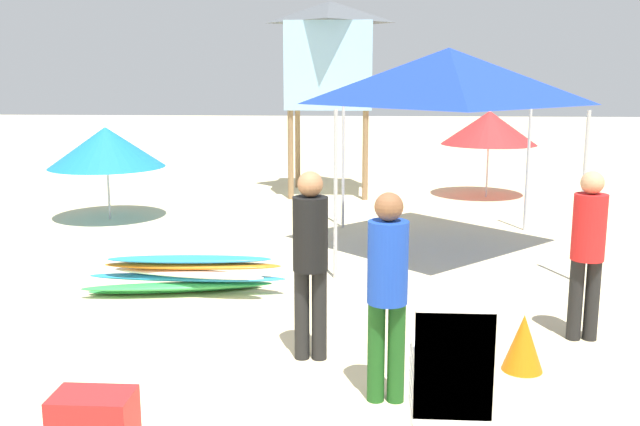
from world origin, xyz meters
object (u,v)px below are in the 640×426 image
(beach_umbrella_left, at_px, (489,128))
(beach_umbrella_mid, at_px, (106,147))
(surfboard_pile, at_px, (185,275))
(popup_canopy, at_px, (448,76))
(lifeguard_tower, at_px, (330,55))
(traffic_cone_near, at_px, (523,343))
(lifeguard_near_left, at_px, (588,244))
(lifeguard_near_center, at_px, (387,284))
(stacked_plastic_chairs, at_px, (451,375))
(lifeguard_near_right, at_px, (310,253))
(cooler_box, at_px, (94,421))

(beach_umbrella_left, xyz_separation_m, beach_umbrella_mid, (-7.24, -2.86, -0.17))
(surfboard_pile, distance_m, popup_canopy, 4.68)
(lifeguard_tower, relative_size, traffic_cone_near, 7.92)
(beach_umbrella_mid, bearing_deg, lifeguard_near_left, -39.24)
(lifeguard_near_center, bearing_deg, traffic_cone_near, 28.97)
(stacked_plastic_chairs, relative_size, traffic_cone_near, 2.48)
(lifeguard_near_left, distance_m, traffic_cone_near, 1.31)
(lifeguard_near_center, distance_m, traffic_cone_near, 1.59)
(lifeguard_near_center, xyz_separation_m, traffic_cone_near, (1.24, 0.68, -0.73))
(surfboard_pile, bearing_deg, popup_canopy, 35.38)
(lifeguard_near_center, height_order, traffic_cone_near, lifeguard_near_center)
(beach_umbrella_left, xyz_separation_m, traffic_cone_near, (-1.19, -9.22, -1.22))
(lifeguard_tower, height_order, beach_umbrella_left, lifeguard_tower)
(lifeguard_tower, bearing_deg, beach_umbrella_left, -4.35)
(traffic_cone_near, bearing_deg, beach_umbrella_mid, 133.58)
(stacked_plastic_chairs, xyz_separation_m, traffic_cone_near, (0.87, 1.84, -0.48))
(beach_umbrella_mid, bearing_deg, surfboard_pile, -60.19)
(stacked_plastic_chairs, height_order, lifeguard_near_center, lifeguard_near_center)
(stacked_plastic_chairs, height_order, traffic_cone_near, stacked_plastic_chairs)
(lifeguard_near_center, xyz_separation_m, lifeguard_near_right, (-0.67, 0.83, 0.03))
(lifeguard_near_center, bearing_deg, lifeguard_near_left, 36.79)
(stacked_plastic_chairs, distance_m, lifeguard_near_center, 1.24)
(stacked_plastic_chairs, distance_m, beach_umbrella_left, 11.27)
(beach_umbrella_left, bearing_deg, surfboard_pile, -123.40)
(popup_canopy, xyz_separation_m, beach_umbrella_mid, (-5.80, 2.00, -1.25))
(lifeguard_tower, distance_m, cooler_box, 11.43)
(lifeguard_near_right, height_order, beach_umbrella_left, beach_umbrella_left)
(lifeguard_tower, bearing_deg, lifeguard_near_right, -88.21)
(lifeguard_near_right, relative_size, beach_umbrella_mid, 0.85)
(lifeguard_near_center, bearing_deg, surfboard_pile, 130.78)
(lifeguard_near_center, bearing_deg, lifeguard_tower, 95.41)
(lifeguard_near_center, bearing_deg, beach_umbrella_left, 76.22)
(lifeguard_near_left, relative_size, lifeguard_near_right, 0.96)
(stacked_plastic_chairs, bearing_deg, beach_umbrella_mid, 122.29)
(lifeguard_near_left, relative_size, lifeguard_near_center, 0.99)
(lifeguard_near_center, bearing_deg, lifeguard_near_right, 128.96)
(lifeguard_near_left, height_order, traffic_cone_near, lifeguard_near_left)
(beach_umbrella_left, height_order, traffic_cone_near, beach_umbrella_left)
(stacked_plastic_chairs, height_order, lifeguard_near_right, lifeguard_near_right)
(lifeguard_near_right, distance_m, lifeguard_tower, 9.54)
(surfboard_pile, distance_m, lifeguard_tower, 8.07)
(beach_umbrella_left, distance_m, traffic_cone_near, 9.37)
(stacked_plastic_chairs, xyz_separation_m, lifeguard_near_left, (1.62, 2.65, 0.23))
(stacked_plastic_chairs, xyz_separation_m, surfboard_pile, (-2.69, 3.85, -0.51))
(lifeguard_near_left, height_order, lifeguard_near_center, lifeguard_near_center)
(lifeguard_near_center, bearing_deg, cooler_box, -157.24)
(lifeguard_near_center, distance_m, beach_umbrella_left, 10.21)
(traffic_cone_near, bearing_deg, surfboard_pile, 150.55)
(lifeguard_near_left, relative_size, traffic_cone_near, 3.26)
(popup_canopy, height_order, traffic_cone_near, popup_canopy)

